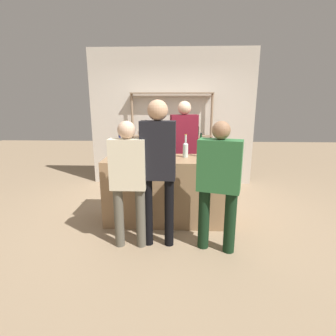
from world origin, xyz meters
TOP-DOWN VIEW (x-y plane):
  - ground_plane at (0.00, 0.00)m, footprint 16.00×16.00m
  - bar_counter at (0.00, 0.00)m, footprint 1.82×0.66m
  - back_wall at (0.00, 1.93)m, footprint 3.42×0.12m
  - back_shelf at (-0.01, 1.75)m, footprint 1.67×0.18m
  - counter_bottle_0 at (-0.68, -0.02)m, footprint 0.09×0.09m
  - counter_bottle_1 at (-0.55, -0.02)m, footprint 0.07×0.07m
  - counter_bottle_2 at (0.47, 0.15)m, footprint 0.08×0.08m
  - counter_bottle_3 at (0.07, -0.07)m, footprint 0.08×0.08m
  - counter_bottle_4 at (0.25, 0.09)m, footprint 0.08×0.08m
  - wine_glass at (-0.11, -0.04)m, footprint 0.09×0.09m
  - customer_left at (-0.44, -0.74)m, footprint 0.42×0.20m
  - server_behind_counter at (0.24, 0.94)m, footprint 0.50×0.29m
  - customer_right at (0.62, -0.78)m, footprint 0.53×0.34m
  - customer_center at (-0.09, -0.70)m, footprint 0.41×0.23m

SIDE VIEW (x-z plane):
  - ground_plane at x=0.00m, z-range 0.00..0.00m
  - bar_counter at x=0.00m, z-range 0.00..0.96m
  - customer_right at x=0.62m, z-range 0.12..1.67m
  - customer_left at x=-0.44m, z-range 0.13..1.68m
  - server_behind_counter at x=0.24m, z-range 0.15..1.92m
  - customer_center at x=-0.09m, z-range 0.18..1.96m
  - counter_bottle_4 at x=0.25m, z-range 0.92..1.26m
  - counter_bottle_1 at x=-0.55m, z-range 0.92..1.25m
  - wine_glass at x=-0.11m, z-range 1.01..1.18m
  - counter_bottle_2 at x=0.47m, z-range 0.92..1.27m
  - counter_bottle_0 at x=-0.68m, z-range 0.92..1.29m
  - counter_bottle_3 at x=0.07m, z-range 0.93..1.29m
  - back_shelf at x=-0.01m, z-range 0.28..2.21m
  - back_wall at x=0.00m, z-range 0.00..2.80m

